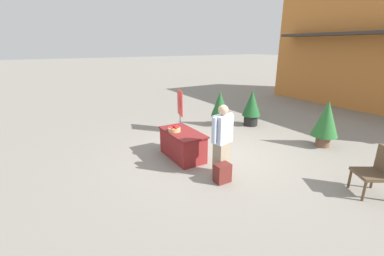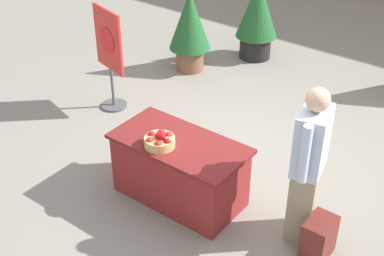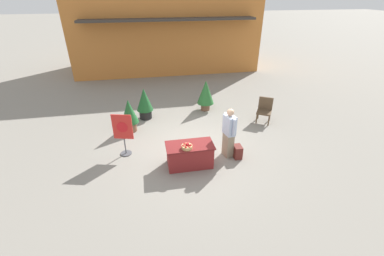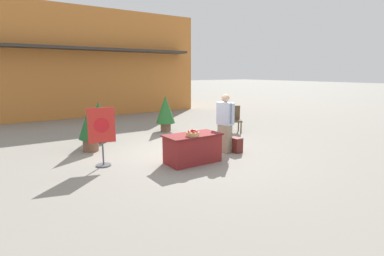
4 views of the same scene
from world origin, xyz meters
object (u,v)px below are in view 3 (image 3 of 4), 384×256
object	(u,v)px
backpack	(237,152)
patio_chair	(265,109)
poster_board	(123,133)
person_visitor	(229,133)
apple_basket	(187,146)
potted_plant_near_right	(145,102)
display_table	(190,155)
potted_plant_far_right	(206,93)
potted_plant_far_left	(129,114)

from	to	relation	value
backpack	patio_chair	bearing A→B (deg)	49.64
poster_board	person_visitor	bearing A→B (deg)	92.80
apple_basket	potted_plant_near_right	xyz separation A→B (m)	(-1.11, 3.73, -0.07)
display_table	person_visitor	xyz separation A→B (m)	(1.29, 0.29, 0.47)
backpack	potted_plant_near_right	size ratio (longest dim) A/B	0.32
patio_chair	potted_plant_near_right	xyz separation A→B (m)	(-4.71, 1.16, 0.18)
person_visitor	backpack	bearing A→B (deg)	135.20
person_visitor	potted_plant_far_right	xyz separation A→B (m)	(0.13, 3.62, -0.05)
potted_plant_far_right	potted_plant_far_left	bearing A→B (deg)	-157.07
person_visitor	potted_plant_near_right	world-z (taller)	person_visitor
potted_plant_far_right	potted_plant_far_left	size ratio (longest dim) A/B	1.07
patio_chair	potted_plant_far_right	distance (m)	2.58
backpack	potted_plant_near_right	world-z (taller)	potted_plant_near_right
display_table	potted_plant_near_right	xyz separation A→B (m)	(-1.22, 3.55, 0.35)
apple_basket	person_visitor	distance (m)	1.48
backpack	potted_plant_far_right	xyz separation A→B (m)	(-0.14, 3.80, 0.57)
apple_basket	backpack	bearing A→B (deg)	9.81
poster_board	potted_plant_far_left	world-z (taller)	poster_board
potted_plant_near_right	display_table	bearing A→B (deg)	-71.05
display_table	person_visitor	size ratio (longest dim) A/B	0.86
display_table	poster_board	distance (m)	2.22
apple_basket	potted_plant_far_right	xyz separation A→B (m)	(1.53, 4.08, -0.01)
backpack	poster_board	xyz separation A→B (m)	(-3.50, 0.87, 0.58)
person_visitor	poster_board	world-z (taller)	person_visitor
display_table	patio_chair	world-z (taller)	patio_chair
apple_basket	potted_plant_far_left	bearing A→B (deg)	121.81
display_table	potted_plant_near_right	bearing A→B (deg)	108.95
apple_basket	potted_plant_near_right	size ratio (longest dim) A/B	0.24
display_table	potted_plant_far_right	xyz separation A→B (m)	(1.42, 3.91, 0.42)
potted_plant_near_right	potted_plant_far_right	distance (m)	2.66
potted_plant_far_right	potted_plant_far_left	world-z (taller)	potted_plant_far_right
backpack	potted_plant_far_right	world-z (taller)	potted_plant_far_right
apple_basket	person_visitor	world-z (taller)	person_visitor
poster_board	potted_plant_near_right	xyz separation A→B (m)	(0.72, 2.57, -0.08)
potted_plant_far_left	potted_plant_far_right	bearing A→B (deg)	22.93
display_table	potted_plant_far_left	xyz separation A→B (m)	(-1.80, 2.55, 0.35)
potted_plant_far_left	backpack	bearing A→B (deg)	-35.89
apple_basket	potted_plant_far_right	size ratio (longest dim) A/B	0.23
display_table	person_visitor	distance (m)	1.40
person_visitor	patio_chair	xyz separation A→B (m)	(2.20, 2.10, -0.30)
apple_basket	potted_plant_far_left	distance (m)	3.20
person_visitor	potted_plant_far_right	world-z (taller)	person_visitor
apple_basket	potted_plant_far_right	bearing A→B (deg)	69.44
display_table	patio_chair	distance (m)	4.24
patio_chair	potted_plant_far_left	size ratio (longest dim) A/B	0.78
patio_chair	apple_basket	bearing A→B (deg)	-23.14
backpack	potted_plant_far_right	size ratio (longest dim) A/B	0.31
display_table	potted_plant_far_right	bearing A→B (deg)	70.04
potted_plant_far_left	poster_board	bearing A→B (deg)	-95.20
person_visitor	potted_plant_near_right	size ratio (longest dim) A/B	1.26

